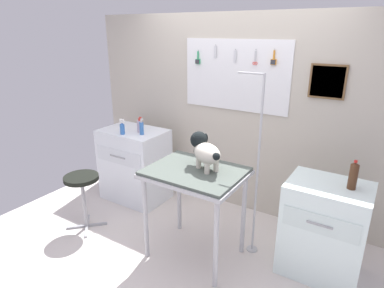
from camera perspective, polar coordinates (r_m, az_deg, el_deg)
The scene contains 12 objects.
ground at distance 3.42m, azimuth -3.02°, elevation -19.28°, with size 4.40×4.00×0.04m, color silver.
rear_wall_panel at distance 3.90m, azimuth 7.68°, elevation 5.09°, with size 4.00×0.11×2.30m.
grooming_table at distance 3.02m, azimuth 0.57°, elevation -6.25°, with size 0.88×0.68×0.91m.
grooming_arm at distance 3.13m, azimuth 11.15°, elevation -5.31°, with size 0.30×0.11×1.77m.
dog at distance 2.96m, azimuth 2.22°, elevation -1.12°, with size 0.42×0.33×0.32m.
counter_left at distance 4.29m, azimuth -9.92°, elevation -3.56°, with size 0.80×0.58×0.93m.
cabinet_right at distance 3.22m, azimuth 21.94°, elevation -13.58°, with size 0.68×0.54×0.88m.
stool at distance 3.76m, azimuth -18.60°, elevation -6.80°, with size 0.37×0.37×0.63m.
conditioner_bottle at distance 3.98m, azimuth -12.05°, elevation 2.77°, with size 0.06×0.06×0.19m.
spray_bottle_tall at distance 3.92m, azimuth -8.78°, elevation 2.76°, with size 0.05×0.05×0.20m.
detangler_spray at distance 4.02m, azimuth -9.09°, elevation 3.13°, with size 0.07×0.07×0.19m.
soda_bottle at distance 2.96m, azimuth 26.28°, elevation -4.97°, with size 0.07×0.07×0.25m.
Camera 1 is at (1.57, -2.16, 2.11)m, focal length 30.62 mm.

